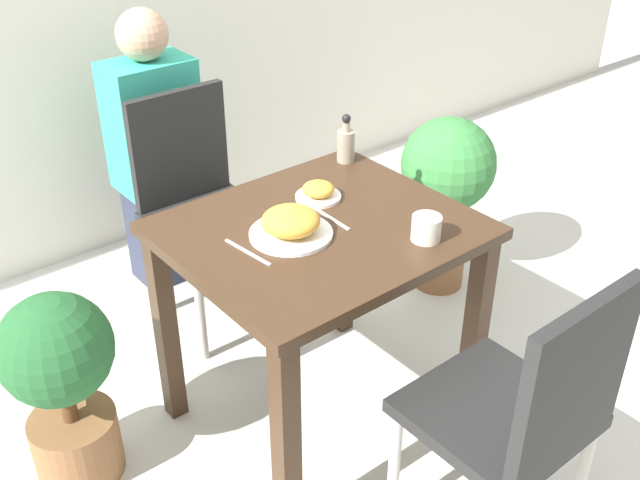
% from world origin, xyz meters
% --- Properties ---
extents(ground_plane, '(16.00, 16.00, 0.00)m').
position_xyz_m(ground_plane, '(0.00, 0.00, 0.00)').
color(ground_plane, silver).
extents(dining_table, '(0.86, 0.75, 0.75)m').
position_xyz_m(dining_table, '(0.00, 0.00, 0.62)').
color(dining_table, '#3D2819').
rests_on(dining_table, ground_plane).
extents(chair_near, '(0.42, 0.42, 0.91)m').
position_xyz_m(chair_near, '(0.06, -0.74, 0.52)').
color(chair_near, black).
rests_on(chair_near, ground_plane).
extents(chair_far, '(0.42, 0.42, 0.91)m').
position_xyz_m(chair_far, '(0.03, 0.77, 0.52)').
color(chair_far, black).
rests_on(chair_far, ground_plane).
extents(food_plate, '(0.24, 0.24, 0.08)m').
position_xyz_m(food_plate, '(-0.10, 0.01, 0.79)').
color(food_plate, white).
rests_on(food_plate, dining_table).
extents(side_plate, '(0.14, 0.14, 0.06)m').
position_xyz_m(side_plate, '(0.10, 0.14, 0.77)').
color(side_plate, white).
rests_on(side_plate, dining_table).
extents(drink_cup, '(0.09, 0.09, 0.07)m').
position_xyz_m(drink_cup, '(0.18, -0.25, 0.79)').
color(drink_cup, silver).
rests_on(drink_cup, dining_table).
extents(sauce_bottle, '(0.06, 0.06, 0.17)m').
position_xyz_m(sauce_bottle, '(0.35, 0.29, 0.82)').
color(sauce_bottle, gray).
rests_on(sauce_bottle, dining_table).
extents(fork_utensil, '(0.03, 0.19, 0.00)m').
position_xyz_m(fork_utensil, '(-0.25, 0.01, 0.75)').
color(fork_utensil, silver).
rests_on(fork_utensil, dining_table).
extents(spoon_utensil, '(0.01, 0.17, 0.00)m').
position_xyz_m(spoon_utensil, '(0.05, 0.01, 0.75)').
color(spoon_utensil, silver).
rests_on(spoon_utensil, dining_table).
extents(potted_plant_left, '(0.34, 0.34, 0.66)m').
position_xyz_m(potted_plant_left, '(-0.74, 0.28, 0.38)').
color(potted_plant_left, brown).
rests_on(potted_plant_left, ground_plane).
extents(potted_plant_right, '(0.38, 0.38, 0.76)m').
position_xyz_m(potted_plant_right, '(0.91, 0.30, 0.49)').
color(potted_plant_right, brown).
rests_on(potted_plant_right, ground_plane).
extents(person_figure, '(0.34, 0.22, 1.17)m').
position_xyz_m(person_figure, '(0.04, 1.11, 0.58)').
color(person_figure, '#2D3347').
rests_on(person_figure, ground_plane).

